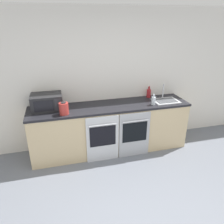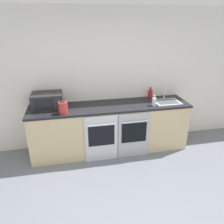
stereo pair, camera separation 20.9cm
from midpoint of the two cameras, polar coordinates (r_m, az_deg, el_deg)
wall_back at (r=4.19m, az=-0.02°, el=8.34°), size 10.00×0.06×2.60m
counter_back at (r=4.17m, az=0.97°, el=-4.12°), size 2.93×0.67×0.92m
oven_left at (r=3.85m, az=-1.22°, el=-6.99°), size 0.57×0.06×0.86m
oven_right at (r=3.98m, az=7.19°, el=-6.08°), size 0.57×0.06×0.86m
microwave at (r=3.95m, az=-15.11°, el=2.87°), size 0.52×0.40×0.27m
bottle_red at (r=4.41m, az=11.31°, el=4.68°), size 0.08×0.08×0.22m
bottle_clear at (r=4.04m, az=12.37°, el=2.73°), size 0.08×0.08×0.20m
kettle at (r=3.68m, az=-11.09°, el=1.16°), size 0.15×0.15×0.21m
sink at (r=4.27m, az=15.51°, el=2.68°), size 0.47×0.36×0.31m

